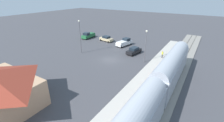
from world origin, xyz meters
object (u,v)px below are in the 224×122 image
(pickup_white, at_px, (124,42))
(sedan_black, at_px, (134,51))
(pedestrian_on_platform, at_px, (162,54))
(sedan_tan, at_px, (106,39))
(light_pole_near_platform, at_px, (146,42))
(pickup_green, at_px, (88,35))
(light_pole_lot_center, at_px, (80,33))

(pickup_white, bearing_deg, sedan_black, 138.17)
(pedestrian_on_platform, bearing_deg, pickup_white, -18.76)
(pedestrian_on_platform, distance_m, sedan_black, 7.07)
(sedan_tan, bearing_deg, pickup_white, 172.06)
(sedan_tan, bearing_deg, pedestrian_on_platform, 165.08)
(pickup_white, height_order, light_pole_near_platform, light_pole_near_platform)
(pickup_green, relative_size, sedan_black, 1.15)
(pickup_green, bearing_deg, sedan_tan, -178.78)
(pickup_white, distance_m, sedan_black, 7.01)
(pickup_white, height_order, light_pole_lot_center, light_pole_lot_center)
(sedan_tan, height_order, sedan_black, same)
(pedestrian_on_platform, xyz_separation_m, pickup_green, (26.67, -4.99, -0.25))
(pedestrian_on_platform, height_order, sedan_tan, pedestrian_on_platform)
(sedan_black, bearing_deg, light_pole_lot_center, 29.44)
(sedan_tan, relative_size, sedan_black, 1.00)
(pickup_green, height_order, light_pole_lot_center, light_pole_lot_center)
(sedan_black, height_order, light_pole_near_platform, light_pole_near_platform)
(pickup_green, xyz_separation_m, light_pole_lot_center, (-7.86, 12.15, 4.20))
(sedan_tan, bearing_deg, light_pole_lot_center, 92.32)
(sedan_black, height_order, light_pole_lot_center, light_pole_lot_center)
(light_pole_lot_center, bearing_deg, sedan_tan, -87.68)
(pickup_green, bearing_deg, light_pole_near_platform, 159.16)
(pickup_white, relative_size, pickup_green, 1.04)
(light_pole_near_platform, bearing_deg, sedan_tan, -29.27)
(pickup_green, height_order, sedan_tan, pickup_green)
(pickup_white, xyz_separation_m, pickup_green, (14.41, -0.83, 0.00))
(sedan_tan, bearing_deg, light_pole_near_platform, 150.73)
(pickup_green, relative_size, light_pole_lot_center, 0.65)
(pickup_white, height_order, pickup_green, same)
(pickup_green, distance_m, light_pole_near_platform, 25.73)
(pedestrian_on_platform, bearing_deg, sedan_tan, -14.92)
(sedan_tan, distance_m, light_pole_lot_center, 13.06)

